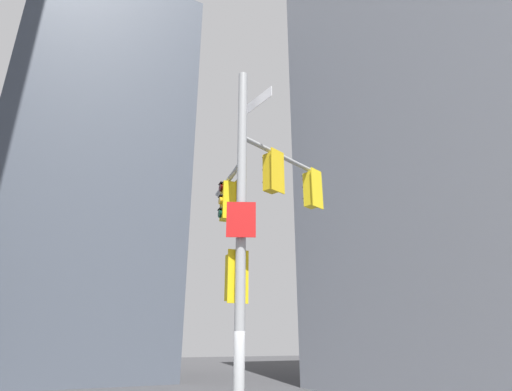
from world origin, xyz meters
The scene contains 3 objects.
building_tower_right centered at (16.73, 4.67, 23.61)m, with size 15.12×15.12×47.21m, color #9399A3.
building_mid_block centered at (-2.13, 23.06, 14.49)m, with size 12.09×12.09×28.98m, color #4C5460.
signal_pole_assembly centered at (0.53, 0.39, 5.04)m, with size 3.28×2.94×8.76m.
Camera 1 is at (-3.48, -7.70, 2.29)m, focal length 27.73 mm.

